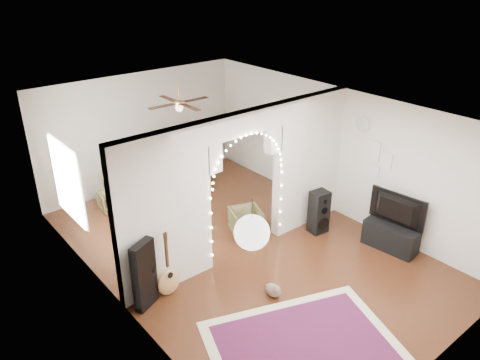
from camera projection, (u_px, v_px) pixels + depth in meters
floor at (244, 249)px, 8.86m from camera, size 7.50×7.50×0.00m
ceiling at (244, 111)px, 7.70m from camera, size 5.00×7.50×0.02m
wall_back at (141, 131)px, 10.89m from camera, size 5.00×0.02×2.70m
wall_front at (442, 289)px, 5.66m from camera, size 5.00×0.02×2.70m
wall_left at (113, 232)px, 6.84m from camera, size 0.02×7.50×2.70m
wall_right at (336, 151)px, 9.72m from camera, size 0.02×7.50×2.70m
divider_wall at (244, 181)px, 8.25m from camera, size 5.00×0.20×2.70m
fairy_lights at (249, 177)px, 8.10m from camera, size 1.64×0.04×1.60m
window at (67, 181)px, 8.05m from camera, size 0.04×1.20×1.40m
wall_clock at (363, 124)px, 8.97m from camera, size 0.03×0.31×0.31m
picture_frames at (377, 159)px, 8.95m from camera, size 0.02×0.50×0.70m
paper_lantern at (252, 232)px, 5.13m from camera, size 0.40×0.40×0.40m
ceiling_fan at (179, 103)px, 9.23m from camera, size 1.10×1.10×0.30m
area_rug at (305, 347)px, 6.60m from camera, size 3.16×2.76×0.02m
guitar_case at (144, 275)px, 7.17m from camera, size 0.46×0.31×1.16m
acoustic_guitar at (168, 272)px, 7.47m from camera, size 0.42×0.22×1.00m
tabby_cat at (273, 290)px, 7.56m from camera, size 0.27×0.45×0.30m
floor_speaker at (319, 212)px, 9.24m from camera, size 0.38×0.34×0.89m
media_console at (391, 237)px, 8.77m from camera, size 0.51×1.04×0.50m
tv at (395, 211)px, 8.53m from camera, size 0.27×1.08×0.62m
bookcase at (156, 172)px, 10.26m from camera, size 1.47×0.88×1.48m
dining_table at (132, 175)px, 10.23m from camera, size 1.21×0.81×0.76m
flower_vase at (131, 168)px, 10.16m from camera, size 0.18×0.18×0.19m
dining_chair_left at (111, 201)px, 10.14m from camera, size 0.53×0.54×0.45m
dining_chair_right at (246, 222)px, 9.23m from camera, size 0.75×0.76×0.54m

